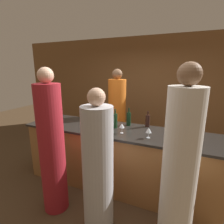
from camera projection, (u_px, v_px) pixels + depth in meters
ground_plane at (116, 184)px, 3.07m from camera, size 14.00×14.00×0.00m
back_wall at (148, 90)px, 4.74m from camera, size 8.00×0.06×2.80m
bar_counter at (117, 157)px, 2.95m from camera, size 3.15×0.80×1.02m
bartender at (117, 120)px, 3.70m from camera, size 0.37×0.37×1.97m
guest_0 at (52, 148)px, 2.35m from camera, size 0.34×0.34×1.99m
guest_1 at (98, 170)px, 2.02m from camera, size 0.36×0.36×1.78m
guest_2 at (179, 170)px, 1.80m from camera, size 0.36×0.36×2.03m
wine_bottle_0 at (115, 120)px, 2.86m from camera, size 0.08×0.08×0.32m
wine_bottle_1 at (129, 119)px, 2.99m from camera, size 0.08×0.08×0.30m
wine_bottle_2 at (148, 121)px, 2.92m from camera, size 0.07×0.07×0.27m
wine_glass_0 at (60, 117)px, 3.17m from camera, size 0.08×0.08×0.14m
wine_glass_1 at (149, 130)px, 2.44m from camera, size 0.08×0.08×0.15m
wine_glass_2 at (110, 122)px, 2.77m from camera, size 0.08×0.08×0.17m
wine_glass_3 at (122, 126)px, 2.62m from camera, size 0.08×0.08×0.15m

